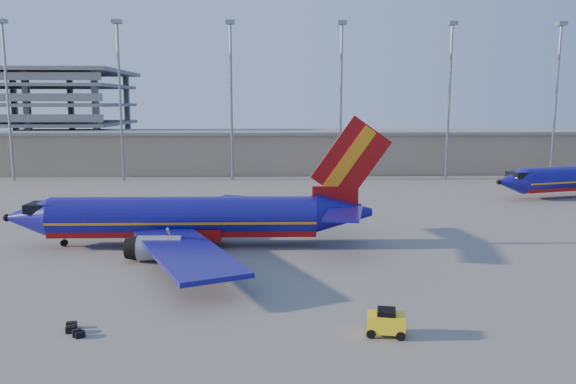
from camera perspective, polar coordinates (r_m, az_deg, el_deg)
name	(u,v)px	position (r m, az deg, el deg)	size (l,w,h in m)	color
ground	(252,239)	(59.24, -3.64, -4.81)	(220.00, 220.00, 0.00)	slate
terminal_building	(309,151)	(116.19, 2.12, 4.21)	(122.00, 16.00, 8.50)	gray
light_mast_row	(286,84)	(103.58, -0.17, 10.95)	(101.60, 1.60, 28.65)	gray
aircraft_main	(193,219)	(56.73, -9.59, -2.67)	(38.28, 36.86, 12.97)	navy
baggage_tug	(386,322)	(35.90, 9.94, -12.87)	(2.59, 1.88, 1.68)	yellow
luggage_pile	(74,330)	(38.35, -20.88, -12.96)	(1.70, 2.04, 0.46)	black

